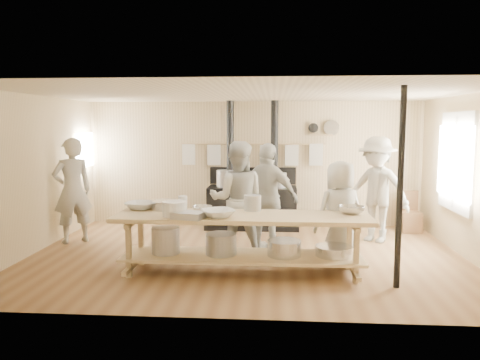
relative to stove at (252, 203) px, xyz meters
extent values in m
plane|color=brown|center=(0.01, -2.12, -0.52)|extent=(7.00, 7.00, 0.00)
plane|color=tan|center=(0.01, 0.38, 0.78)|extent=(7.00, 0.00, 7.00)
plane|color=tan|center=(0.01, -4.62, 0.78)|extent=(7.00, 0.00, 7.00)
plane|color=tan|center=(-3.49, -2.12, 0.78)|extent=(0.00, 5.00, 5.00)
plane|color=tan|center=(3.51, -2.12, 0.78)|extent=(0.00, 5.00, 5.00)
plane|color=#C3B291|center=(0.01, -2.12, 2.08)|extent=(7.00, 7.00, 0.00)
cube|color=beige|center=(3.48, -1.52, 0.98)|extent=(0.06, 1.35, 1.65)
plane|color=white|center=(3.44, -1.52, 0.98)|extent=(0.00, 1.50, 1.50)
cube|color=beige|center=(3.43, -1.52, 0.98)|extent=(0.02, 0.03, 1.50)
plane|color=white|center=(-3.44, -0.12, 1.08)|extent=(0.00, 0.90, 0.90)
cube|color=black|center=(0.01, -0.02, -0.10)|extent=(1.80, 0.70, 0.85)
cube|color=black|center=(0.01, -0.02, -0.47)|extent=(1.90, 0.75, 0.10)
cube|color=black|center=(0.01, 0.28, 0.53)|extent=(1.80, 0.12, 0.35)
cylinder|color=black|center=(-0.44, 0.03, 1.20)|extent=(0.15, 0.15, 1.75)
cylinder|color=black|center=(0.46, 0.03, 1.20)|extent=(0.15, 0.15, 1.75)
cylinder|color=#B2B2B7|center=(-0.54, -0.02, 0.50)|extent=(0.36, 0.36, 0.34)
cylinder|color=gray|center=(0.56, -0.07, 0.48)|extent=(0.30, 0.30, 0.30)
cylinder|color=tan|center=(0.01, 0.28, 1.20)|extent=(3.00, 0.04, 0.04)
cube|color=white|center=(-1.34, 0.28, 0.98)|extent=(0.28, 0.01, 0.46)
cube|color=white|center=(-0.80, 0.28, 0.98)|extent=(0.28, 0.01, 0.46)
cube|color=white|center=(-0.26, 0.28, 0.98)|extent=(0.28, 0.01, 0.46)
cube|color=white|center=(0.28, 0.28, 0.98)|extent=(0.28, 0.01, 0.46)
cube|color=white|center=(0.82, 0.28, 0.98)|extent=(0.28, 0.01, 0.46)
cube|color=white|center=(1.36, 0.28, 0.98)|extent=(0.28, 0.01, 0.46)
cube|color=tan|center=(1.41, 0.30, 1.38)|extent=(0.50, 0.14, 0.03)
cylinder|color=black|center=(1.26, 0.32, 1.53)|extent=(0.20, 0.04, 0.20)
cylinder|color=silver|center=(1.63, 0.32, 1.53)|extent=(0.32, 0.03, 0.32)
cube|color=tan|center=(0.01, -3.02, 0.30)|extent=(3.60, 0.90, 0.06)
cube|color=tan|center=(0.01, -3.02, -0.27)|extent=(3.40, 0.80, 0.04)
cube|color=tan|center=(0.01, -3.02, -0.32)|extent=(3.30, 0.06, 0.06)
cube|color=tan|center=(-1.54, -3.32, -0.10)|extent=(0.07, 0.07, 0.85)
cube|color=tan|center=(-1.54, -2.72, -0.10)|extent=(0.07, 0.07, 0.85)
cube|color=tan|center=(1.56, -3.32, -0.10)|extent=(0.07, 0.07, 0.85)
cube|color=tan|center=(1.56, -2.72, -0.10)|extent=(0.07, 0.07, 0.85)
cylinder|color=#B2B2B7|center=(-1.09, -3.02, -0.06)|extent=(0.40, 0.40, 0.38)
cylinder|color=gray|center=(-0.29, -3.02, -0.10)|extent=(0.44, 0.44, 0.30)
cylinder|color=silver|center=(0.61, -3.02, -0.14)|extent=(0.48, 0.48, 0.22)
cylinder|color=silver|center=(1.31, -3.02, -0.18)|extent=(0.52, 0.52, 0.14)
cylinder|color=black|center=(2.06, -3.47, 0.78)|extent=(0.08, 0.08, 2.60)
imported|color=#ADAA99|center=(-3.14, -1.46, 0.42)|extent=(0.82, 0.79, 1.89)
imported|color=#ADAA99|center=(-0.13, -2.15, 0.41)|extent=(0.93, 0.74, 1.86)
imported|color=#ADAA99|center=(1.45, -2.48, 0.27)|extent=(0.90, 0.75, 1.58)
imported|color=#ADAA99|center=(0.36, -1.82, 0.39)|extent=(1.15, 0.86, 1.82)
imported|color=#ADAA99|center=(2.30, -0.99, 0.43)|extent=(1.42, 1.29, 1.91)
cube|color=brown|center=(3.16, -0.17, -0.32)|extent=(0.38, 0.38, 0.40)
cube|color=brown|center=(3.15, 0.00, 0.06)|extent=(0.38, 0.04, 0.45)
imported|color=white|center=(-1.54, -2.69, 0.38)|extent=(0.51, 0.51, 0.11)
imported|color=silver|center=(-0.58, -2.86, 0.37)|extent=(0.38, 0.38, 0.09)
imported|color=white|center=(-0.31, -3.22, 0.38)|extent=(0.61, 0.61, 0.11)
imported|color=silver|center=(1.56, -2.85, 0.39)|extent=(0.48, 0.48, 0.12)
cube|color=#B2B2B7|center=(-0.70, -3.35, 0.38)|extent=(0.47, 0.37, 0.09)
cylinder|color=silver|center=(-1.15, -2.69, 0.40)|extent=(0.44, 0.44, 0.14)
cylinder|color=gray|center=(0.14, -2.69, 0.44)|extent=(0.27, 0.27, 0.23)
cylinder|color=white|center=(-0.91, -3.21, 0.43)|extent=(0.40, 0.40, 0.21)
cylinder|color=white|center=(-0.90, -2.69, 0.43)|extent=(0.18, 0.18, 0.21)
camera|label=1|loc=(0.45, -9.49, 1.58)|focal=35.00mm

